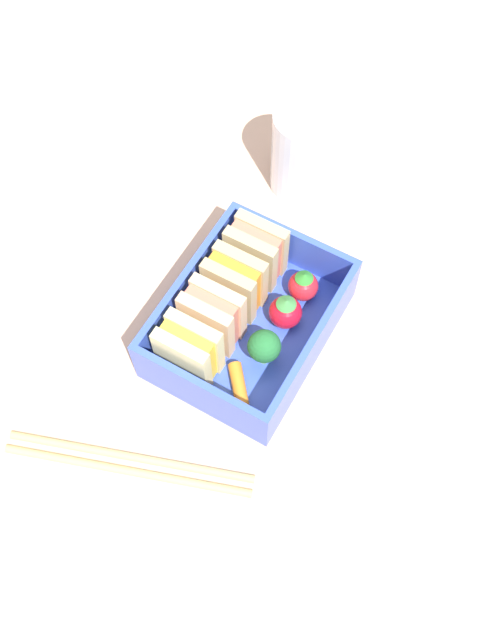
% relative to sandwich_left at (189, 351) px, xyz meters
% --- Properties ---
extents(ground_plane, '(1.20, 1.20, 0.02)m').
position_rel_sandwich_left_xyz_m(ground_plane, '(0.06, -0.02, -0.05)').
color(ground_plane, '#E1AF8F').
extents(bento_tray, '(0.17, 0.13, 0.01)m').
position_rel_sandwich_left_xyz_m(bento_tray, '(0.06, -0.02, -0.04)').
color(bento_tray, blue).
rests_on(bento_tray, ground_plane).
extents(bento_rim, '(0.17, 0.13, 0.04)m').
position_rel_sandwich_left_xyz_m(bento_rim, '(0.06, -0.02, -0.01)').
color(bento_rim, blue).
rests_on(bento_rim, bento_tray).
extents(sandwich_left, '(0.03, 0.05, 0.06)m').
position_rel_sandwich_left_xyz_m(sandwich_left, '(0.00, 0.00, 0.00)').
color(sandwich_left, beige).
rests_on(sandwich_left, bento_tray).
extents(sandwich_center_left, '(0.03, 0.05, 0.06)m').
position_rel_sandwich_left_xyz_m(sandwich_center_left, '(0.04, 0.00, 0.00)').
color(sandwich_center_left, '#E1B285').
rests_on(sandwich_center_left, bento_tray).
extents(sandwich_center, '(0.03, 0.05, 0.06)m').
position_rel_sandwich_left_xyz_m(sandwich_center, '(0.07, 0.00, 0.00)').
color(sandwich_center, tan).
rests_on(sandwich_center, bento_tray).
extents(sandwich_center_right, '(0.03, 0.05, 0.06)m').
position_rel_sandwich_left_xyz_m(sandwich_center_right, '(0.11, 0.00, 0.00)').
color(sandwich_center_right, tan).
rests_on(sandwich_center_right, bento_tray).
extents(carrot_stick_far_left, '(0.04, 0.03, 0.01)m').
position_rel_sandwich_left_xyz_m(carrot_stick_far_left, '(0.00, -0.05, -0.02)').
color(carrot_stick_far_left, orange).
rests_on(carrot_stick_far_left, bento_tray).
extents(broccoli_floret, '(0.03, 0.03, 0.04)m').
position_rel_sandwich_left_xyz_m(broccoli_floret, '(0.04, -0.05, -0.01)').
color(broccoli_floret, '#87C768').
rests_on(broccoli_floret, bento_tray).
extents(strawberry_left, '(0.03, 0.03, 0.03)m').
position_rel_sandwich_left_xyz_m(strawberry_left, '(0.08, -0.05, -0.01)').
color(strawberry_left, red).
rests_on(strawberry_left, bento_tray).
extents(strawberry_far_left, '(0.03, 0.03, 0.03)m').
position_rel_sandwich_left_xyz_m(strawberry_far_left, '(0.11, -0.05, -0.01)').
color(strawberry_far_left, red).
rests_on(strawberry_far_left, bento_tray).
extents(chopstick_pair, '(0.08, 0.20, 0.01)m').
position_rel_sandwich_left_xyz_m(chopstick_pair, '(-0.09, 0.00, -0.04)').
color(chopstick_pair, tan).
rests_on(chopstick_pair, ground_plane).
extents(drinking_glass, '(0.06, 0.06, 0.09)m').
position_rel_sandwich_left_xyz_m(drinking_glass, '(0.23, 0.01, 0.00)').
color(drinking_glass, white).
rests_on(drinking_glass, ground_plane).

